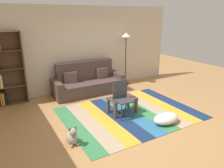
{
  "coord_description": "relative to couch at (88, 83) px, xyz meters",
  "views": [
    {
      "loc": [
        -2.65,
        -4.0,
        2.41
      ],
      "look_at": [
        0.07,
        0.69,
        0.65
      ],
      "focal_mm": 34.22,
      "sensor_mm": 36.0,
      "label": 1
    }
  ],
  "objects": [
    {
      "name": "back_wall",
      "position": [
        0.04,
        0.53,
        1.01
      ],
      "size": [
        6.8,
        0.1,
        2.7
      ],
      "primitive_type": "cube",
      "color": "beige",
      "rests_on": "ground_plane"
    },
    {
      "name": "couch",
      "position": [
        0.0,
        0.0,
        0.0
      ],
      "size": [
        2.26,
        0.8,
        1.0
      ],
      "color": "#4C3833",
      "rests_on": "ground_plane"
    },
    {
      "name": "rug",
      "position": [
        0.27,
        -1.93,
        -0.33
      ],
      "size": [
        3.29,
        2.49,
        0.01
      ],
      "color": "#387F4C",
      "rests_on": "ground_plane"
    },
    {
      "name": "coffee_table",
      "position": [
        0.13,
        -1.82,
        -0.0
      ],
      "size": [
        0.69,
        0.44,
        0.41
      ],
      "color": "#513826",
      "rests_on": "rug"
    },
    {
      "name": "standing_lamp",
      "position": [
        1.56,
        0.2,
        1.19
      ],
      "size": [
        0.32,
        0.32,
        1.83
      ],
      "color": "black",
      "rests_on": "ground_plane"
    },
    {
      "name": "folding_chair",
      "position": [
        0.04,
        -1.94,
        0.2
      ],
      "size": [
        0.4,
        0.4,
        0.9
      ],
      "rotation": [
        0.0,
        0.0,
        -0.76
      ],
      "color": "#38383D",
      "rests_on": "ground_plane"
    },
    {
      "name": "bookshelf",
      "position": [
        -2.38,
        0.28,
        0.67
      ],
      "size": [
        0.9,
        0.28,
        2.02
      ],
      "color": "brown",
      "rests_on": "ground_plane"
    },
    {
      "name": "tv_remote",
      "position": [
        0.04,
        -1.88,
        0.09
      ],
      "size": [
        0.07,
        0.16,
        0.02
      ],
      "primitive_type": "cube",
      "rotation": [
        0.0,
        0.0,
        0.17
      ],
      "color": "black",
      "rests_on": "coffee_table"
    },
    {
      "name": "pouf",
      "position": [
        0.7,
        -2.81,
        -0.21
      ],
      "size": [
        0.65,
        0.4,
        0.23
      ],
      "primitive_type": "ellipsoid",
      "color": "white",
      "rests_on": "rug"
    },
    {
      "name": "dog",
      "position": [
        -1.47,
        -2.51,
        -0.18
      ],
      "size": [
        0.22,
        0.35,
        0.4
      ],
      "color": "#9E998E",
      "rests_on": "ground_plane"
    },
    {
      "name": "ground_plane",
      "position": [
        0.04,
        -2.02,
        -0.34
      ],
      "size": [
        14.0,
        14.0,
        0.0
      ],
      "primitive_type": "plane",
      "color": "#B27F4C"
    }
  ]
}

